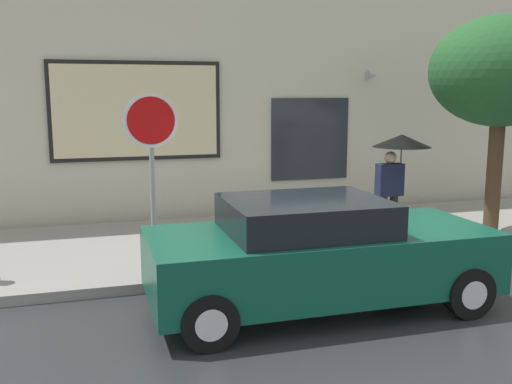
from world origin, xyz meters
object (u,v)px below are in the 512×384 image
at_px(parked_car, 318,254).
at_px(pedestrian_with_umbrella, 398,156).
at_px(street_tree, 509,76).
at_px(stop_sign, 152,148).

distance_m(parked_car, pedestrian_with_umbrella, 3.52).
height_order(parked_car, street_tree, street_tree).
relative_size(pedestrian_with_umbrella, stop_sign, 0.72).
distance_m(street_tree, stop_sign, 6.44).
distance_m(parked_car, street_tree, 5.45).
bearing_deg(stop_sign, parked_car, -40.20).
height_order(parked_car, pedestrian_with_umbrella, pedestrian_with_umbrella).
xyz_separation_m(parked_car, pedestrian_with_umbrella, (2.46, 2.35, 0.93)).
relative_size(parked_car, stop_sign, 1.68).
height_order(street_tree, stop_sign, street_tree).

